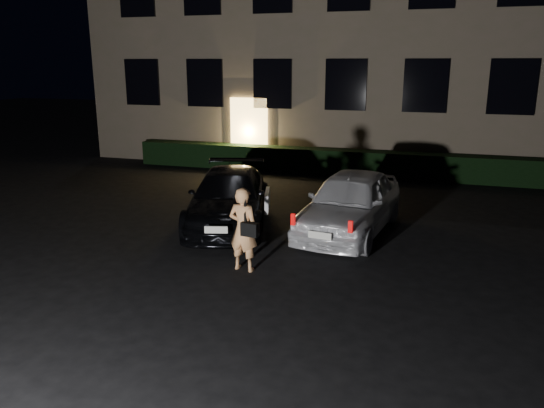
% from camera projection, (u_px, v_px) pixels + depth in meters
% --- Properties ---
extents(ground, '(80.00, 80.00, 0.00)m').
position_uv_depth(ground, '(224.00, 300.00, 8.61)').
color(ground, black).
rests_on(ground, ground).
extents(building, '(20.00, 8.11, 12.00)m').
position_uv_depth(building, '(366.00, 3.00, 20.86)').
color(building, '#726751').
rests_on(building, ground).
extents(hedge, '(15.00, 0.70, 0.85)m').
position_uv_depth(hedge, '(341.00, 162.00, 18.17)').
color(hedge, black).
rests_on(hedge, ground).
extents(sedan, '(2.86, 4.65, 1.26)m').
position_uv_depth(sedan, '(229.00, 198.00, 12.59)').
color(sedan, black).
rests_on(sedan, ground).
extents(hatch, '(2.16, 4.28, 1.40)m').
position_uv_depth(hatch, '(350.00, 202.00, 11.89)').
color(hatch, silver).
rests_on(hatch, ground).
extents(man, '(0.66, 0.46, 1.58)m').
position_uv_depth(man, '(243.00, 229.00, 9.68)').
color(man, tan).
rests_on(man, ground).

